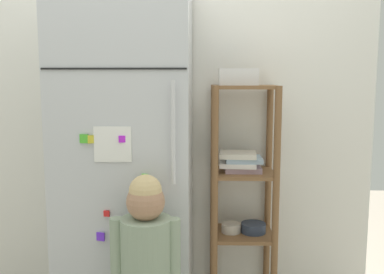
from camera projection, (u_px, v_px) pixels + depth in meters
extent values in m
cube|color=silver|center=(162.00, 110.00, 2.52)|extent=(2.42, 0.03, 2.33)
cube|color=silver|center=(127.00, 163.00, 2.25)|extent=(0.66, 0.55, 1.83)
cube|color=black|center=(113.00, 69.00, 1.91)|extent=(0.64, 0.01, 0.01)
cylinder|color=silver|center=(173.00, 133.00, 1.92)|extent=(0.02, 0.02, 0.46)
cube|color=white|center=(113.00, 144.00, 1.96)|extent=(0.17, 0.01, 0.16)
cube|color=#BB24E1|center=(122.00, 139.00, 1.95)|extent=(0.03, 0.02, 0.03)
cube|color=red|center=(107.00, 214.00, 2.00)|extent=(0.03, 0.01, 0.03)
cube|color=green|center=(84.00, 139.00, 1.96)|extent=(0.04, 0.01, 0.04)
cube|color=#652AE3|center=(101.00, 237.00, 2.02)|extent=(0.04, 0.02, 0.04)
cube|color=#55DC33|center=(145.00, 177.00, 1.97)|extent=(0.03, 0.02, 0.03)
cube|color=gold|center=(92.00, 139.00, 1.96)|extent=(0.04, 0.02, 0.04)
cylinder|color=gray|center=(145.00, 260.00, 1.89)|extent=(0.22, 0.22, 0.37)
sphere|color=gray|center=(147.00, 216.00, 1.93)|extent=(0.10, 0.10, 0.10)
sphere|color=#A87A5B|center=(145.00, 202.00, 1.85)|extent=(0.17, 0.17, 0.17)
sphere|color=tan|center=(144.00, 191.00, 1.85)|extent=(0.14, 0.14, 0.14)
cylinder|color=gray|center=(117.00, 253.00, 1.89)|extent=(0.06, 0.06, 0.31)
cylinder|color=gray|center=(173.00, 254.00, 1.88)|extent=(0.06, 0.06, 0.31)
cylinder|color=brown|center=(214.00, 213.00, 2.26)|extent=(0.04, 0.04, 1.31)
cylinder|color=brown|center=(275.00, 214.00, 2.25)|extent=(0.04, 0.04, 1.31)
cylinder|color=brown|center=(213.00, 199.00, 2.53)|extent=(0.04, 0.04, 1.31)
cylinder|color=brown|center=(268.00, 199.00, 2.52)|extent=(0.04, 0.04, 1.31)
cube|color=brown|center=(245.00, 87.00, 2.30)|extent=(0.33, 0.29, 0.02)
cube|color=brown|center=(243.00, 173.00, 2.36)|extent=(0.33, 0.29, 0.02)
cube|color=brown|center=(242.00, 234.00, 2.41)|extent=(0.33, 0.29, 0.02)
cube|color=#B293A3|center=(243.00, 168.00, 2.37)|extent=(0.19, 0.17, 0.03)
cube|color=white|center=(238.00, 164.00, 2.36)|extent=(0.20, 0.18, 0.03)
cube|color=#99B2C6|center=(244.00, 159.00, 2.35)|extent=(0.19, 0.17, 0.03)
cube|color=silver|center=(238.00, 155.00, 2.35)|extent=(0.21, 0.19, 0.03)
cylinder|color=beige|center=(231.00, 228.00, 2.41)|extent=(0.11, 0.11, 0.05)
cylinder|color=#2D384C|center=(253.00, 228.00, 2.40)|extent=(0.14, 0.14, 0.05)
cube|color=white|center=(238.00, 85.00, 2.31)|extent=(0.20, 0.16, 0.01)
cube|color=white|center=(239.00, 77.00, 2.23)|extent=(0.20, 0.01, 0.09)
cube|color=white|center=(237.00, 77.00, 2.38)|extent=(0.20, 0.01, 0.09)
cube|color=white|center=(219.00, 77.00, 2.31)|extent=(0.01, 0.16, 0.09)
cube|color=white|center=(257.00, 77.00, 2.30)|extent=(0.01, 0.16, 0.09)
sphere|color=#C0582F|center=(244.00, 78.00, 2.28)|extent=(0.06, 0.06, 0.06)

